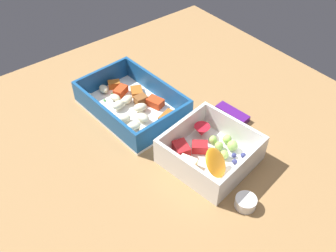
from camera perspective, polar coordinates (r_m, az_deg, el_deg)
name	(u,v)px	position (r cm, az deg, el deg)	size (l,w,h in cm)	color
table_surface	(174,142)	(69.78, 0.90, -2.54)	(80.00, 80.00, 2.00)	#9E7547
pasta_container	(132,105)	(74.19, -5.58, 3.25)	(21.72, 15.42, 5.07)	white
fruit_bowl	(209,152)	(64.52, 6.43, -4.05)	(15.88, 15.90, 5.56)	white
candy_bar	(232,113)	(74.49, 9.95, 1.94)	(7.00, 2.40, 1.20)	#51197A
paper_cup_liner	(246,202)	(60.01, 11.96, -11.53)	(3.40, 3.40, 1.79)	white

